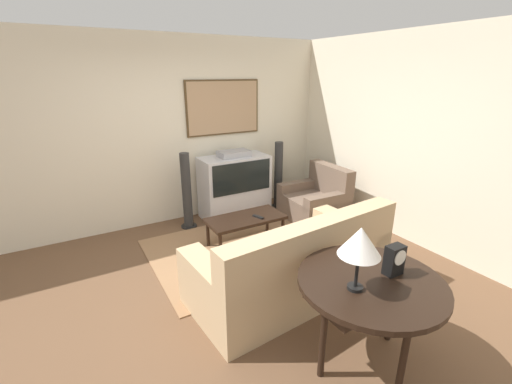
# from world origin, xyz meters

# --- Properties ---
(ground_plane) EXTENTS (12.00, 12.00, 0.00)m
(ground_plane) POSITION_xyz_m (0.00, 0.00, 0.00)
(ground_plane) COLOR brown
(wall_back) EXTENTS (12.00, 0.10, 2.70)m
(wall_back) POSITION_xyz_m (0.02, 2.13, 1.36)
(wall_back) COLOR beige
(wall_back) RESTS_ON ground_plane
(wall_right) EXTENTS (0.06, 12.00, 2.70)m
(wall_right) POSITION_xyz_m (2.63, 0.00, 1.35)
(wall_right) COLOR beige
(wall_right) RESTS_ON ground_plane
(area_rug) EXTENTS (2.58, 1.80, 0.01)m
(area_rug) POSITION_xyz_m (0.66, 0.70, 0.01)
(area_rug) COLOR #99704C
(area_rug) RESTS_ON ground_plane
(tv) EXTENTS (1.06, 0.53, 1.06)m
(tv) POSITION_xyz_m (0.94, 1.75, 0.50)
(tv) COLOR silver
(tv) RESTS_ON ground_plane
(couch) EXTENTS (2.10, 1.11, 0.93)m
(couch) POSITION_xyz_m (0.51, -0.40, 0.32)
(couch) COLOR tan
(couch) RESTS_ON ground_plane
(armchair) EXTENTS (0.84, 0.91, 0.83)m
(armchair) POSITION_xyz_m (1.97, 1.01, 0.27)
(armchair) COLOR brown
(armchair) RESTS_ON ground_plane
(coffee_table) EXTENTS (1.01, 0.49, 0.40)m
(coffee_table) POSITION_xyz_m (0.61, 0.79, 0.35)
(coffee_table) COLOR black
(coffee_table) RESTS_ON ground_plane
(console_table) EXTENTS (1.07, 1.07, 0.75)m
(console_table) POSITION_xyz_m (0.48, -1.40, 0.69)
(console_table) COLOR black
(console_table) RESTS_ON ground_plane
(table_lamp) EXTENTS (0.29, 0.29, 0.47)m
(table_lamp) POSITION_xyz_m (0.29, -1.42, 1.12)
(table_lamp) COLOR black
(table_lamp) RESTS_ON console_table
(mantel_clock) EXTENTS (0.14, 0.10, 0.23)m
(mantel_clock) POSITION_xyz_m (0.68, -1.42, 0.87)
(mantel_clock) COLOR black
(mantel_clock) RESTS_ON console_table
(remote) EXTENTS (0.10, 0.17, 0.02)m
(remote) POSITION_xyz_m (0.75, 0.70, 0.41)
(remote) COLOR black
(remote) RESTS_ON coffee_table
(speaker_tower_left) EXTENTS (0.23, 0.23, 1.12)m
(speaker_tower_left) POSITION_xyz_m (0.14, 1.71, 0.53)
(speaker_tower_left) COLOR black
(speaker_tower_left) RESTS_ON ground_plane
(speaker_tower_right) EXTENTS (0.23, 0.23, 1.12)m
(speaker_tower_right) POSITION_xyz_m (1.73, 1.71, 0.53)
(speaker_tower_right) COLOR black
(speaker_tower_right) RESTS_ON ground_plane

